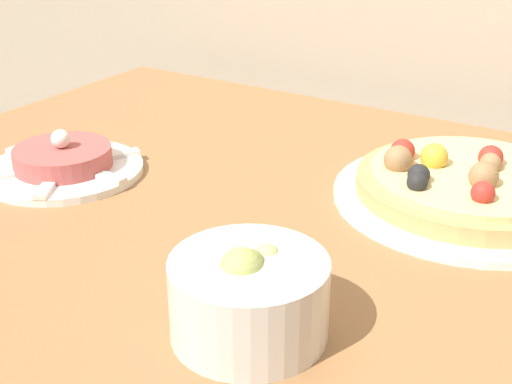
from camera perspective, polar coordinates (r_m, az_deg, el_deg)
dining_table at (r=0.87m, az=5.69°, el=-8.49°), size 1.26×0.82×0.77m
pizza_plate at (r=0.89m, az=16.70°, el=0.44°), size 0.33×0.33×0.07m
tartare_plate at (r=0.96m, az=-15.15°, el=2.24°), size 0.21×0.21×0.06m
small_bowl at (r=0.61m, az=-0.58°, el=-8.32°), size 0.14×0.14×0.09m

